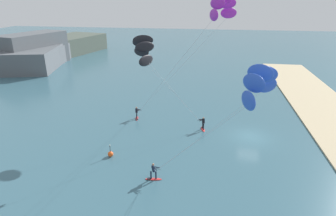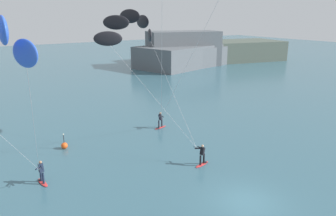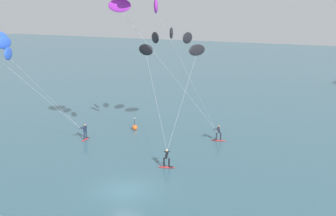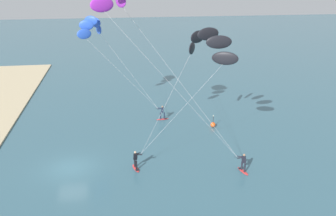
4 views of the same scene
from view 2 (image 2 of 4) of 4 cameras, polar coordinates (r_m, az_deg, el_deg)
name	(u,v)px [view 2 (image 2 of 4)]	position (r m, az deg, el deg)	size (l,w,h in m)	color
ground_plane	(247,202)	(21.74, 13.54, -15.59)	(240.00, 240.00, 0.00)	#386070
kitesurfer_mid_water	(132,31)	(27.40, -6.22, 13.16)	(6.58, 8.92, 11.60)	red
marker_buoy	(64,145)	(29.89, -17.56, -6.21)	(0.56, 0.56, 1.38)	#EA5119
distant_headland	(202,52)	(79.40, 5.93, 9.61)	(40.58, 21.50, 7.58)	#565B60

